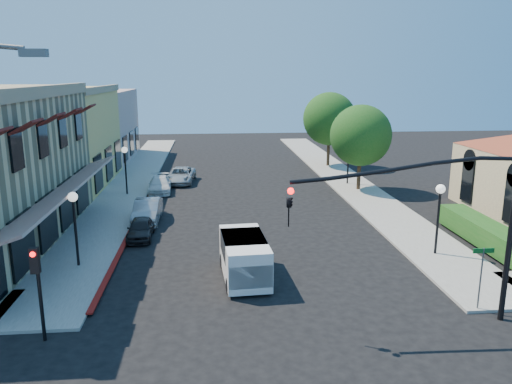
{
  "coord_description": "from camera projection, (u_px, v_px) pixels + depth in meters",
  "views": [
    {
      "loc": [
        -2.35,
        -14.14,
        8.7
      ],
      "look_at": [
        -0.01,
        11.31,
        2.6
      ],
      "focal_mm": 35.0,
      "sensor_mm": 36.0,
      "label": 1
    }
  ],
  "objects": [
    {
      "name": "pink_stucco_building",
      "position": [
        80.0,
        126.0,
        50.54
      ],
      "size": [
        10.0,
        12.0,
        7.0
      ],
      "primitive_type": "cube",
      "color": "tan",
      "rests_on": "ground"
    },
    {
      "name": "street_tree_a",
      "position": [
        361.0,
        135.0,
        37.05
      ],
      "size": [
        4.56,
        4.56,
        6.48
      ],
      "color": "#372416",
      "rests_on": "ground"
    },
    {
      "name": "lamppost_right_near",
      "position": [
        440.0,
        201.0,
        23.8
      ],
      "size": [
        0.44,
        0.44,
        3.57
      ],
      "color": "black",
      "rests_on": "ground"
    },
    {
      "name": "lamppost_left_far",
      "position": [
        125.0,
        158.0,
        35.85
      ],
      "size": [
        0.44,
        0.44,
        3.57
      ],
      "color": "black",
      "rests_on": "ground"
    },
    {
      "name": "lamppost_right_far",
      "position": [
        349.0,
        151.0,
        39.29
      ],
      "size": [
        0.44,
        0.44,
        3.57
      ],
      "color": "black",
      "rests_on": "ground"
    },
    {
      "name": "hedge",
      "position": [
        486.0,
        247.0,
        25.69
      ],
      "size": [
        1.4,
        8.0,
        1.1
      ],
      "primitive_type": "cube",
      "color": "#174F16",
      "rests_on": "ground"
    },
    {
      "name": "sidewalk_left",
      "position": [
        134.0,
        180.0,
        41.29
      ],
      "size": [
        3.5,
        50.0,
        0.12
      ],
      "primitive_type": "cube",
      "color": "gray",
      "rests_on": "ground"
    },
    {
      "name": "secondary_signal",
      "position": [
        37.0,
        277.0,
        16.04
      ],
      "size": [
        0.28,
        0.42,
        3.32
      ],
      "color": "black",
      "rests_on": "ground"
    },
    {
      "name": "signal_mast_arm",
      "position": [
        454.0,
        212.0,
        16.95
      ],
      "size": [
        8.01,
        0.39,
        6.0
      ],
      "color": "black",
      "rests_on": "ground"
    },
    {
      "name": "yellow_stucco_building",
      "position": [
        41.0,
        138.0,
        38.85
      ],
      "size": [
        10.0,
        12.0,
        7.6
      ],
      "primitive_type": "cube",
      "color": "#CCB85C",
      "rests_on": "ground"
    },
    {
      "name": "sidewalk_right",
      "position": [
        341.0,
        176.0,
        42.84
      ],
      "size": [
        3.5,
        50.0,
        0.12
      ],
      "primitive_type": "cube",
      "color": "gray",
      "rests_on": "ground"
    },
    {
      "name": "parked_car_c",
      "position": [
        160.0,
        185.0,
        37.34
      ],
      "size": [
        1.84,
        4.06,
        1.15
      ],
      "primitive_type": "imported",
      "rotation": [
        0.0,
        0.0,
        0.06
      ],
      "color": "silver",
      "rests_on": "ground"
    },
    {
      "name": "curb_red_strip",
      "position": [
        114.0,
        266.0,
        23.06
      ],
      "size": [
        0.25,
        10.0,
        0.06
      ],
      "primitive_type": "cube",
      "color": "maroon",
      "rests_on": "ground"
    },
    {
      "name": "parked_car_d",
      "position": [
        181.0,
        175.0,
        40.54
      ],
      "size": [
        2.45,
        4.59,
        1.23
      ],
      "primitive_type": "imported",
      "rotation": [
        0.0,
        0.0,
        -0.1
      ],
      "color": "#AAAEB0",
      "rests_on": "ground"
    },
    {
      "name": "white_van",
      "position": [
        244.0,
        255.0,
        21.45
      ],
      "size": [
        2.05,
        4.25,
        1.84
      ],
      "color": "silver",
      "rests_on": "ground"
    },
    {
      "name": "parked_car_a",
      "position": [
        141.0,
        228.0,
        26.87
      ],
      "size": [
        1.33,
        3.24,
        1.1
      ],
      "primitive_type": "imported",
      "rotation": [
        0.0,
        0.0,
        0.01
      ],
      "color": "black",
      "rests_on": "ground"
    },
    {
      "name": "street_tree_b",
      "position": [
        329.0,
        119.0,
        46.65
      ],
      "size": [
        4.94,
        4.94,
        7.02
      ],
      "color": "#372416",
      "rests_on": "ground"
    },
    {
      "name": "parked_car_b",
      "position": [
        147.0,
        211.0,
        29.77
      ],
      "size": [
        1.48,
        4.14,
        1.36
      ],
      "primitive_type": "imported",
      "rotation": [
        0.0,
        0.0,
        -0.01
      ],
      "color": "#9C9DA0",
      "rests_on": "ground"
    },
    {
      "name": "street_name_sign",
      "position": [
        482.0,
        269.0,
        18.33
      ],
      "size": [
        0.8,
        0.06,
        2.5
      ],
      "color": "#595B5E",
      "rests_on": "ground"
    },
    {
      "name": "lamppost_left_near",
      "position": [
        74.0,
        210.0,
        22.28
      ],
      "size": [
        0.44,
        0.44,
        3.57
      ],
      "color": "black",
      "rests_on": "ground"
    },
    {
      "name": "ground",
      "position": [
        289.0,
        353.0,
        15.93
      ],
      "size": [
        120.0,
        120.0,
        0.0
      ],
      "primitive_type": "plane",
      "color": "black",
      "rests_on": "ground"
    }
  ]
}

